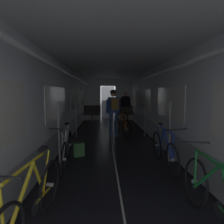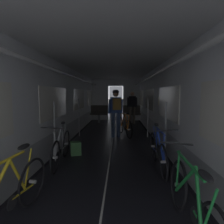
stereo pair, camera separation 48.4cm
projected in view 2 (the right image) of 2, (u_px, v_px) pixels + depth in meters
The scene contains 11 objects.
train_car_shell at pixel (112, 90), 5.61m from camera, with size 3.14×12.34×2.57m.
bench_seat_far_left at pixel (99, 112), 10.21m from camera, with size 0.98×0.51×0.95m.
bench_seat_far_right at pixel (132, 112), 10.14m from camera, with size 0.98×0.51×0.95m.
bicycle_yellow at pixel (8, 198), 2.12m from camera, with size 0.44×1.69×0.94m.
bicycle_blue at pixel (158, 151), 3.89m from camera, with size 0.44×1.69×0.95m.
bicycle_silver at pixel (61, 147), 4.12m from camera, with size 0.44×1.69×0.95m.
bicycle_green at pixel (192, 204), 2.01m from camera, with size 0.44×1.69×0.95m.
person_cyclist_aisle at pixel (116, 108), 6.63m from camera, with size 0.56×0.45×1.73m.
bicycle_orange_in_aisle at pixel (125, 126), 6.95m from camera, with size 0.61×1.64×0.94m.
person_standing_near_bench at pixel (132, 105), 9.72m from camera, with size 0.53×0.23×1.69m.
backpack_on_floor at pixel (76, 148), 4.78m from camera, with size 0.26×0.20×0.34m, color #3D703D.
Camera 2 is at (0.23, -2.05, 1.58)m, focal length 29.55 mm.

